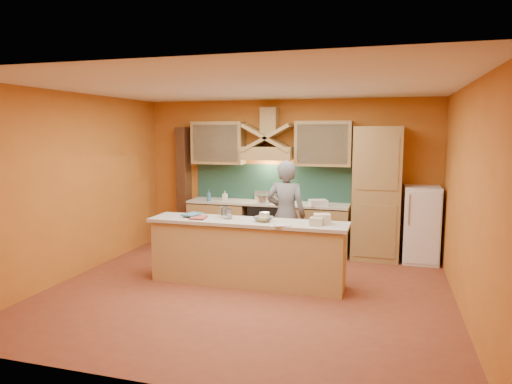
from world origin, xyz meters
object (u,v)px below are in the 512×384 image
(fridge, at_px, (421,225))
(person, at_px, (286,215))
(mixing_bowl, at_px, (263,219))
(stove, at_px, (267,227))
(kitchen_scale, at_px, (264,217))

(fridge, height_order, person, person)
(person, height_order, mixing_bowl, person)
(stove, height_order, person, person)
(stove, xyz_separation_m, kitchen_scale, (0.44, -1.84, 0.55))
(stove, bearing_deg, kitchen_scale, -76.56)
(person, xyz_separation_m, kitchen_scale, (-0.14, -0.82, 0.12))
(stove, relative_size, mixing_bowl, 3.31)
(stove, xyz_separation_m, mixing_bowl, (0.44, -1.90, 0.53))
(kitchen_scale, bearing_deg, mixing_bowl, -87.10)
(mixing_bowl, bearing_deg, person, 81.41)
(fridge, height_order, kitchen_scale, fridge)
(fridge, xyz_separation_m, kitchen_scale, (-2.26, -1.84, 0.35))
(stove, distance_m, fridge, 2.71)
(fridge, bearing_deg, stove, 180.00)
(person, bearing_deg, mixing_bowl, 82.92)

